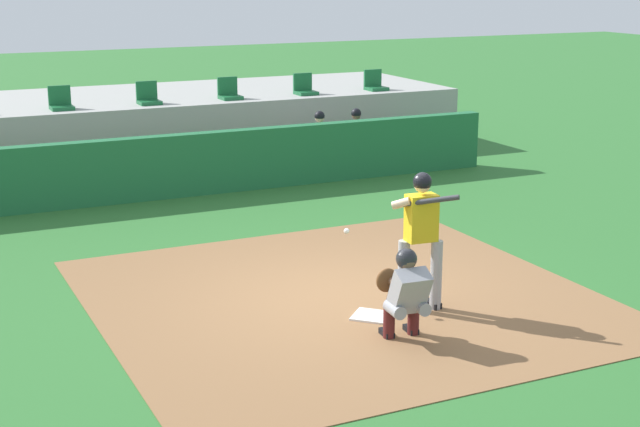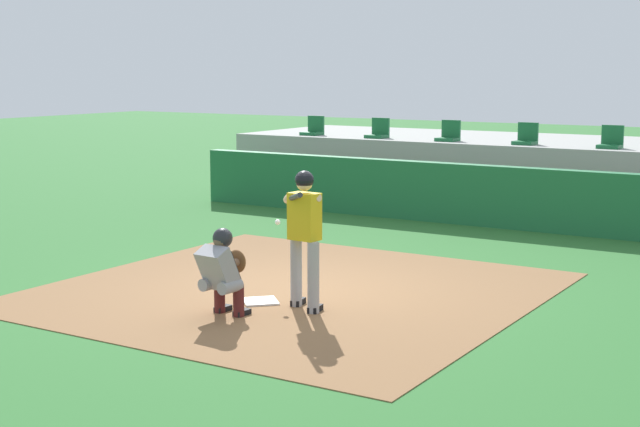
# 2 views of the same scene
# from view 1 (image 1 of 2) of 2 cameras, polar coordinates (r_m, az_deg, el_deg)

# --- Properties ---
(ground_plane) EXTENTS (80.00, 80.00, 0.00)m
(ground_plane) POSITION_cam_1_polar(r_m,az_deg,el_deg) (12.63, 1.36, -5.12)
(ground_plane) COLOR #2D6B2D
(dirt_infield) EXTENTS (6.40, 6.40, 0.01)m
(dirt_infield) POSITION_cam_1_polar(r_m,az_deg,el_deg) (12.63, 1.36, -5.10)
(dirt_infield) COLOR olive
(dirt_infield) RESTS_ON ground
(home_plate) EXTENTS (0.62, 0.62, 0.02)m
(home_plate) POSITION_cam_1_polar(r_m,az_deg,el_deg) (11.96, 3.09, -6.18)
(home_plate) COLOR white
(home_plate) RESTS_ON dirt_infield
(batter_at_plate) EXTENTS (0.66, 0.78, 1.80)m
(batter_at_plate) POSITION_cam_1_polar(r_m,az_deg,el_deg) (11.97, 6.07, -1.12)
(batter_at_plate) COLOR #99999E
(batter_at_plate) RESTS_ON ground
(catcher_crouched) EXTENTS (0.50, 1.71, 1.13)m
(catcher_crouched) POSITION_cam_1_polar(r_m,az_deg,el_deg) (11.11, 5.14, -4.66)
(catcher_crouched) COLOR gray
(catcher_crouched) RESTS_ON ground
(dugout_wall) EXTENTS (13.00, 0.30, 1.20)m
(dugout_wall) POSITION_cam_1_polar(r_m,az_deg,el_deg) (18.30, -7.80, 2.95)
(dugout_wall) COLOR #1E6638
(dugout_wall) RESTS_ON ground
(dugout_bench) EXTENTS (11.80, 0.44, 0.45)m
(dugout_bench) POSITION_cam_1_polar(r_m,az_deg,el_deg) (19.32, -8.67, 2.40)
(dugout_bench) COLOR olive
(dugout_bench) RESTS_ON ground
(dugout_player_0) EXTENTS (0.49, 0.70, 1.30)m
(dugout_player_0) POSITION_cam_1_polar(r_m,az_deg,el_deg) (20.21, 0.13, 4.41)
(dugout_player_0) COLOR #939399
(dugout_player_0) RESTS_ON ground
(dugout_player_1) EXTENTS (0.49, 0.70, 1.30)m
(dugout_player_1) POSITION_cam_1_polar(r_m,az_deg,el_deg) (20.60, 2.34, 4.59)
(dugout_player_1) COLOR #939399
(dugout_player_1) RESTS_ON ground
(stands_platform) EXTENTS (15.00, 4.40, 1.40)m
(stands_platform) POSITION_cam_1_polar(r_m,az_deg,el_deg) (22.45, -11.26, 5.23)
(stands_platform) COLOR #9E9E99
(stands_platform) RESTS_ON ground
(stadium_seat_2) EXTENTS (0.46, 0.46, 0.48)m
(stadium_seat_2) POSITION_cam_1_polar(r_m,az_deg,el_deg) (20.48, -15.37, 6.46)
(stadium_seat_2) COLOR #196033
(stadium_seat_2) RESTS_ON stands_platform
(stadium_seat_3) EXTENTS (0.46, 0.46, 0.48)m
(stadium_seat_3) POSITION_cam_1_polar(r_m,az_deg,el_deg) (20.88, -10.32, 6.89)
(stadium_seat_3) COLOR #196033
(stadium_seat_3) RESTS_ON stands_platform
(stadium_seat_4) EXTENTS (0.46, 0.46, 0.48)m
(stadium_seat_4) POSITION_cam_1_polar(r_m,az_deg,el_deg) (21.43, -5.49, 7.26)
(stadium_seat_4) COLOR #196033
(stadium_seat_4) RESTS_ON stands_platform
(stadium_seat_5) EXTENTS (0.46, 0.46, 0.48)m
(stadium_seat_5) POSITION_cam_1_polar(r_m,az_deg,el_deg) (22.12, -0.93, 7.56)
(stadium_seat_5) COLOR #196033
(stadium_seat_5) RESTS_ON stands_platform
(stadium_seat_6) EXTENTS (0.46, 0.46, 0.48)m
(stadium_seat_6) POSITION_cam_1_polar(r_m,az_deg,el_deg) (22.95, 3.33, 7.79)
(stadium_seat_6) COLOR #196033
(stadium_seat_6) RESTS_ON stands_platform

